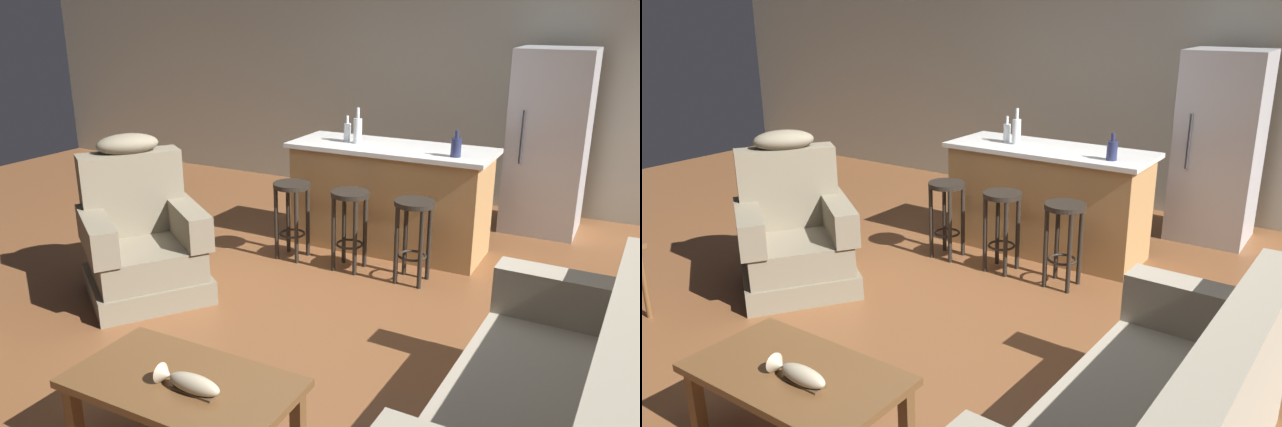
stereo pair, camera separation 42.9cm
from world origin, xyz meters
TOP-DOWN VIEW (x-y plane):
  - ground_plane at (0.00, 0.00)m, footprint 12.00×12.00m
  - back_wall at (0.00, 3.12)m, footprint 12.00×0.05m
  - coffee_table at (0.20, -1.76)m, footprint 1.10×0.60m
  - fish_figurine at (0.29, -1.81)m, footprint 0.34×0.10m
  - recliner_near_lamp at (-1.31, -0.41)m, footprint 1.17×1.17m
  - kitchen_island at (0.00, 1.35)m, footprint 1.80×0.70m
  - bar_stool_left at (-0.65, 0.72)m, footprint 0.32×0.32m
  - bar_stool_middle at (-0.10, 0.72)m, footprint 0.32×0.32m
  - bar_stool_right at (0.46, 0.72)m, footprint 0.32×0.32m
  - refrigerator at (1.15, 2.55)m, footprint 0.70×0.69m
  - bottle_tall_green at (-0.31, 1.32)m, footprint 0.08×0.08m
  - bottle_short_amber at (-0.44, 1.36)m, footprint 0.06×0.06m
  - bottle_wine_dark at (0.62, 1.19)m, footprint 0.09×0.09m

SIDE VIEW (x-z plane):
  - ground_plane at x=0.00m, z-range 0.00..0.00m
  - coffee_table at x=0.20m, z-range 0.15..0.57m
  - recliner_near_lamp at x=-1.31m, z-range -0.18..1.02m
  - fish_figurine at x=0.29m, z-range 0.41..0.51m
  - bar_stool_left at x=-0.65m, z-range 0.13..0.81m
  - bar_stool_middle at x=-0.10m, z-range 0.13..0.81m
  - bar_stool_right at x=0.46m, z-range 0.13..0.81m
  - kitchen_island at x=0.00m, z-range 0.00..0.95m
  - refrigerator at x=1.15m, z-range 0.00..1.76m
  - bottle_wine_dark at x=0.62m, z-range 0.92..1.14m
  - bottle_short_amber at x=-0.44m, z-range 0.92..1.15m
  - bottle_tall_green at x=-0.31m, z-range 0.91..1.23m
  - back_wall at x=0.00m, z-range 0.00..2.60m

